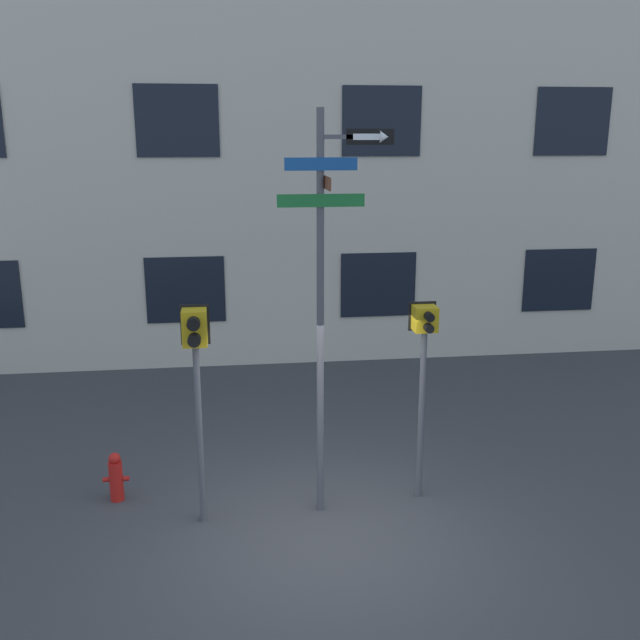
# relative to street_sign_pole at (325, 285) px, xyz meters

# --- Properties ---
(ground_plane) EXTENTS (60.00, 60.00, 0.00)m
(ground_plane) POSITION_rel_street_sign_pole_xyz_m (-0.06, -0.74, -2.99)
(ground_plane) COLOR #38383A
(building_facade) EXTENTS (24.00, 0.63, 13.27)m
(building_facade) POSITION_rel_street_sign_pole_xyz_m (-0.06, 6.43, 3.64)
(building_facade) COLOR beige
(building_facade) RESTS_ON ground_plane
(street_sign_pole) EXTENTS (1.37, 0.87, 5.04)m
(street_sign_pole) POSITION_rel_street_sign_pole_xyz_m (0.00, 0.00, 0.00)
(street_sign_pole) COLOR #4C4C51
(street_sign_pole) RESTS_ON ground_plane
(pedestrian_signal_left) EXTENTS (0.35, 0.40, 2.78)m
(pedestrian_signal_left) POSITION_rel_street_sign_pole_xyz_m (-1.56, -0.09, -0.82)
(pedestrian_signal_left) COLOR #4C4C51
(pedestrian_signal_left) RESTS_ON ground_plane
(pedestrian_signal_right) EXTENTS (0.35, 0.40, 2.67)m
(pedestrian_signal_right) POSITION_rel_street_sign_pole_xyz_m (1.31, 0.20, -0.95)
(pedestrian_signal_right) COLOR #4C4C51
(pedestrian_signal_right) RESTS_ON ground_plane
(fire_hydrant) EXTENTS (0.34, 0.18, 0.68)m
(fire_hydrant) POSITION_rel_street_sign_pole_xyz_m (-2.72, 0.60, -2.66)
(fire_hydrant) COLOR red
(fire_hydrant) RESTS_ON ground_plane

